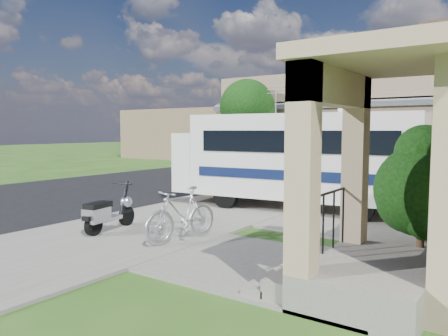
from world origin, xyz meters
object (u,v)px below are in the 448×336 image
Objects in this scene: shrub at (426,186)px; bicycle at (182,217)px; motorhome at (296,156)px; scooter at (107,213)px; van at (302,150)px; garden_hose at (331,262)px; pickup_truck at (250,157)px.

shrub reaches higher than bicycle.
motorhome reaches higher than scooter.
shrub reaches higher than van.
scooter reaches higher than garden_hose.
pickup_truck is 7.71m from van.
pickup_truck is (-4.63, 13.79, 0.39)m from scooter.
van is at bearing 115.97° from garden_hose.
bicycle is 22.32m from van.
shrub is at bearing 38.48° from bicycle.
shrub is 0.37× the size of van.
bicycle reaches higher than garden_hose.
garden_hose is (3.13, 0.25, -0.47)m from bicycle.
motorhome reaches higher than van.
motorhome is 1.18× the size of pickup_truck.
bicycle is 0.30× the size of pickup_truck.
bicycle is at bearing -150.88° from shrub.
motorhome is at bearing 96.74° from bicycle.
bicycle is 14.99m from pickup_truck.
pickup_truck is (-10.80, 11.12, -0.39)m from shrub.
motorhome is at bearing 131.46° from pickup_truck.
garden_hose is (2.91, -4.66, -1.50)m from motorhome.
shrub reaches higher than scooter.
scooter is at bearing -66.24° from van.
motorhome is 4.54× the size of scooter.
pickup_truck is 0.93× the size of van.
van is (-7.05, 21.17, 0.42)m from bicycle.
pickup_truck reaches higher than garden_hose.
motorhome is 1.10× the size of van.
motorhome is 5.02m from bicycle.
pickup_truck is at bearing 125.35° from bicycle.
scooter is at bearing -156.55° from shrub.
motorhome is at bearing 58.32° from scooter.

